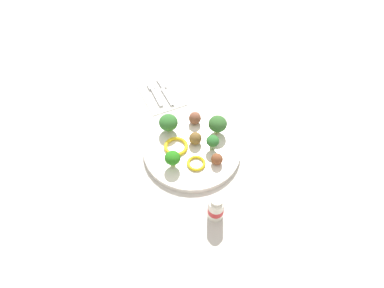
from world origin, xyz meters
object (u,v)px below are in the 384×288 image
at_px(broccoli_floret_mid_left, 213,141).
at_px(broccoli_floret_near_rim, 218,124).
at_px(broccoli_floret_far_rim, 173,158).
at_px(napkin, 160,94).
at_px(meatball_front_left, 217,159).
at_px(broccoli_floret_front_left, 168,123).
at_px(fork, 155,93).
at_px(meatball_near_rim, 195,138).
at_px(pepper_ring_center, 196,163).
at_px(meatball_back_left, 195,118).
at_px(pepper_ring_near_rim, 176,146).
at_px(plate, 192,150).
at_px(knife, 164,90).
at_px(yogurt_bottle, 216,208).

xyz_separation_m(broccoli_floret_mid_left, broccoli_floret_near_rim, (0.05, -0.04, 0.00)).
distance_m(broccoli_floret_far_rim, napkin, 0.31).
bearing_deg(broccoli_floret_near_rim, meatball_front_left, 157.20).
distance_m(broccoli_floret_front_left, fork, 0.19).
bearing_deg(broccoli_floret_front_left, broccoli_floret_near_rim, -112.80).
relative_size(broccoli_floret_near_rim, meatball_near_rim, 1.58).
bearing_deg(broccoli_floret_front_left, meatball_near_rim, -140.59).
bearing_deg(broccoli_floret_mid_left, meatball_near_rim, 45.94).
bearing_deg(pepper_ring_center, meatball_back_left, -18.71).
height_order(pepper_ring_near_rim, fork, pepper_ring_near_rim).
xyz_separation_m(plate, broccoli_floret_far_rim, (-0.04, 0.07, 0.04)).
xyz_separation_m(fork, knife, (0.00, -0.04, -0.00)).
distance_m(pepper_ring_center, knife, 0.33).
height_order(pepper_ring_near_rim, knife, pepper_ring_near_rim).
xyz_separation_m(broccoli_floret_mid_left, fork, (0.29, 0.09, -0.04)).
xyz_separation_m(broccoli_floret_front_left, yogurt_bottle, (-0.30, -0.03, -0.02)).
xyz_separation_m(broccoli_floret_far_rim, pepper_ring_near_rim, (0.06, -0.03, -0.03)).
bearing_deg(meatball_back_left, plate, 155.26).
relative_size(broccoli_floret_far_rim, napkin, 0.31).
xyz_separation_m(broccoli_floret_far_rim, meatball_back_left, (0.13, -0.11, -0.01)).
height_order(broccoli_floret_front_left, meatball_front_left, broccoli_floret_front_left).
height_order(broccoli_floret_mid_left, pepper_ring_near_rim, broccoli_floret_mid_left).
relative_size(fork, knife, 0.83).
bearing_deg(meatball_back_left, meatball_front_left, -178.33).
bearing_deg(broccoli_floret_near_rim, knife, 20.51).
relative_size(broccoli_floret_mid_left, broccoli_floret_near_rim, 0.82).
bearing_deg(meatball_front_left, knife, 7.83).
bearing_deg(napkin, broccoli_floret_mid_left, -165.91).
bearing_deg(broccoli_floret_far_rim, broccoli_floret_front_left, -12.27).
height_order(meatball_near_rim, yogurt_bottle, yogurt_bottle).
xyz_separation_m(broccoli_floret_far_rim, meatball_near_rim, (0.06, -0.09, -0.01)).
height_order(broccoli_floret_mid_left, meatball_near_rim, broccoli_floret_mid_left).
distance_m(meatball_back_left, pepper_ring_near_rim, 0.11).
distance_m(meatball_back_left, meatball_near_rim, 0.08).
height_order(pepper_ring_center, yogurt_bottle, yogurt_bottle).
bearing_deg(broccoli_floret_far_rim, meatball_front_left, -105.17).
xyz_separation_m(broccoli_floret_mid_left, meatball_back_left, (0.11, 0.01, -0.01)).
bearing_deg(pepper_ring_center, napkin, 1.69).
distance_m(broccoli_floret_far_rim, pepper_ring_near_rim, 0.07).
relative_size(plate, broccoli_floret_far_rim, 5.39).
distance_m(broccoli_floret_far_rim, yogurt_bottle, 0.18).
relative_size(plate, knife, 1.92).
xyz_separation_m(broccoli_floret_mid_left, knife, (0.30, 0.05, -0.04)).
relative_size(meatball_front_left, napkin, 0.19).
height_order(plate, napkin, plate).
relative_size(broccoli_floret_near_rim, fork, 0.49).
bearing_deg(broccoli_floret_far_rim, plate, -60.68).
height_order(meatball_back_left, pepper_ring_center, meatball_back_left).
relative_size(broccoli_floret_mid_left, broccoli_floret_far_rim, 0.93).
height_order(broccoli_floret_far_rim, knife, broccoli_floret_far_rim).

